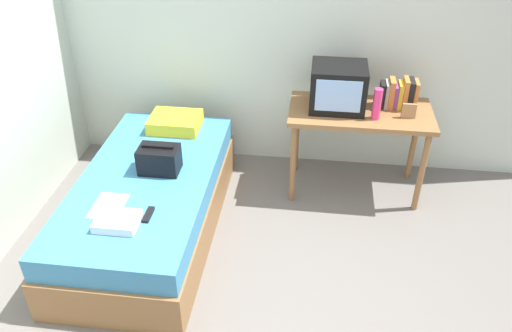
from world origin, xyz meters
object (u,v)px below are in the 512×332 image
(book_row, at_px, (399,94))
(remote_dark, at_px, (148,215))
(tv, at_px, (338,87))
(handbag, at_px, (159,159))
(desk, at_px, (359,121))
(picture_frame, at_px, (409,111))
(folded_towel, at_px, (117,221))
(pillow, at_px, (175,122))
(magazine, at_px, (108,206))
(bed, at_px, (150,204))
(water_bottle, at_px, (377,104))

(book_row, height_order, remote_dark, book_row)
(tv, distance_m, handbag, 1.53)
(tv, xyz_separation_m, remote_dark, (-1.23, -1.26, -0.43))
(desk, bearing_deg, handbag, -155.37)
(picture_frame, relative_size, folded_towel, 0.43)
(tv, height_order, book_row, tv)
(desk, relative_size, book_row, 3.91)
(handbag, relative_size, remote_dark, 1.92)
(pillow, distance_m, magazine, 1.15)
(magazine, bearing_deg, handbag, 64.11)
(pillow, relative_size, magazine, 1.47)
(tv, bearing_deg, pillow, -177.59)
(tv, height_order, pillow, tv)
(bed, height_order, remote_dark, remote_dark)
(bed, relative_size, water_bottle, 7.85)
(book_row, bearing_deg, picture_frame, -70.62)
(handbag, distance_m, folded_towel, 0.67)
(water_bottle, bearing_deg, desk, 128.06)
(desk, xyz_separation_m, magazine, (-1.73, -1.16, -0.15))
(water_bottle, height_order, handbag, water_bottle)
(bed, bearing_deg, magazine, -109.58)
(bed, xyz_separation_m, book_row, (1.89, 0.87, 0.64))
(handbag, relative_size, folded_towel, 1.07)
(picture_frame, height_order, handbag, picture_frame)
(desk, bearing_deg, remote_dark, -139.37)
(tv, bearing_deg, bed, -150.16)
(desk, relative_size, water_bottle, 4.55)
(handbag, bearing_deg, desk, 24.63)
(picture_frame, relative_size, remote_dark, 0.78)
(desk, distance_m, remote_dark, 1.89)
(pillow, bearing_deg, tv, 2.41)
(tv, distance_m, water_bottle, 0.35)
(magazine, distance_m, folded_towel, 0.22)
(tv, height_order, picture_frame, tv)
(bed, xyz_separation_m, remote_dark, (0.16, -0.45, 0.27))
(pillow, bearing_deg, book_row, 3.85)
(water_bottle, bearing_deg, picture_frame, 10.01)
(book_row, relative_size, folded_towel, 1.06)
(magazine, xyz_separation_m, folded_towel, (0.13, -0.18, 0.03))
(book_row, bearing_deg, water_bottle, -130.32)
(magazine, relative_size, remote_dark, 1.86)
(bed, height_order, folded_towel, folded_towel)
(water_bottle, relative_size, remote_dark, 1.63)
(book_row, bearing_deg, tv, -172.23)
(pillow, bearing_deg, magazine, -98.77)
(pillow, xyz_separation_m, remote_dark, (0.13, -1.20, -0.05))
(bed, relative_size, folded_towel, 7.14)
(bed, bearing_deg, pillow, 87.25)
(tv, distance_m, remote_dark, 1.81)
(desk, height_order, remote_dark, desk)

